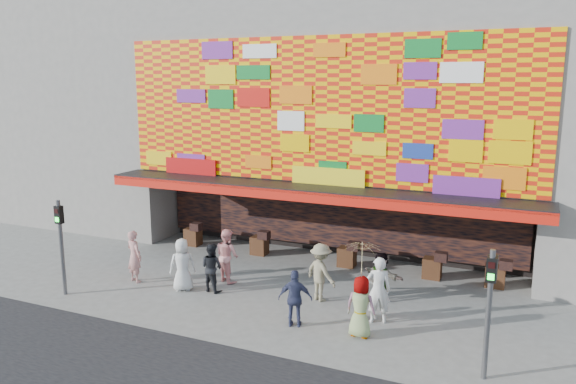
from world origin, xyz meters
name	(u,v)px	position (x,y,z in m)	size (l,w,h in m)	color
ground	(265,309)	(0.00, 0.00, 0.00)	(90.00, 90.00, 0.00)	slate
shop_building	(353,113)	(0.00, 8.18, 5.23)	(15.20, 9.40, 10.00)	gray
neighbor_left	(99,91)	(-13.00, 8.00, 6.00)	(11.00, 8.00, 12.00)	gray
signal_left	(61,237)	(-6.20, -1.50, 1.86)	(0.22, 0.20, 3.00)	#59595B
signal_right	(489,300)	(6.20, -1.50, 1.86)	(0.22, 0.20, 3.00)	#59595B
ped_a	(183,265)	(-3.03, 0.29, 0.84)	(0.82, 0.54, 1.68)	silver
ped_b	(134,256)	(-4.93, 0.30, 0.87)	(0.63, 0.42, 1.74)	tan
ped_c	(212,267)	(-2.16, 0.60, 0.78)	(0.76, 0.59, 1.56)	black
ped_d	(321,272)	(1.25, 1.28, 0.89)	(1.14, 0.66, 1.77)	gray
ped_e	(295,298)	(1.27, -0.71, 0.79)	(0.93, 0.39, 1.58)	#333859
ped_f	(381,277)	(2.92, 1.99, 0.75)	(1.40, 0.45, 1.51)	gray
ped_g	(361,307)	(3.06, -0.59, 0.82)	(0.80, 0.52, 1.63)	gray
ped_h	(378,290)	(3.24, 0.44, 0.94)	(0.68, 0.45, 1.87)	silver
ped_i	(227,255)	(-2.15, 1.57, 0.89)	(0.87, 0.67, 1.78)	pink
parasol	(362,258)	(3.06, -0.59, 2.12)	(1.22, 1.23, 1.80)	#FBE99E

